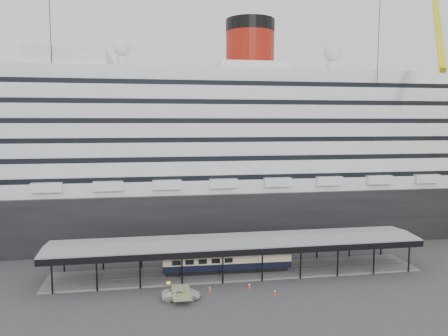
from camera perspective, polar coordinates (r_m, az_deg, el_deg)
The scene contains 8 objects.
ground at distance 63.98m, azimuth 2.62°, elevation -14.95°, with size 200.00×200.00×0.00m, color #363639.
cruise_ship at distance 91.41m, azimuth -1.53°, elevation 3.15°, with size 130.00×30.00×43.90m.
platform_canopy at distance 67.83m, azimuth 1.72°, elevation -11.61°, with size 56.00×9.18×5.30m.
port_truck at distance 59.18m, azimuth -5.60°, elevation -16.03°, with size 2.33×5.04×1.40m, color silver.
pullman_carriage at distance 67.56m, azimuth 0.42°, elevation -11.69°, with size 19.44×3.04×19.02m.
traffic_cone_left at distance 61.49m, azimuth -1.89°, elevation -15.46°, with size 0.40×0.40×0.77m.
traffic_cone_mid at distance 60.92m, azimuth 6.67°, elevation -15.74°, with size 0.38×0.38×0.70m.
traffic_cone_right at distance 62.65m, azimuth 3.32°, elevation -15.03°, with size 0.48×0.48×0.80m.
Camera 1 is at (-12.69, -58.40, 22.84)m, focal length 35.00 mm.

